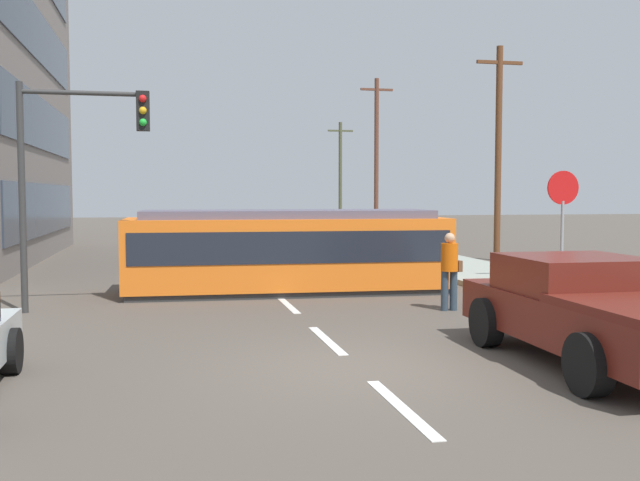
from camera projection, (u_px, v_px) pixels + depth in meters
ground_plane at (264, 284)px, 20.18m from camera, size 120.00×120.00×0.00m
sidewalk_curb_right at (562, 293)px, 17.70m from camera, size 3.20×36.00×0.14m
lane_stripe_0 at (401, 407)px, 8.47m from camera, size 0.16×2.40×0.01m
lane_stripe_1 at (327, 340)px, 12.38m from camera, size 0.16×2.40×0.01m
lane_stripe_2 at (288, 305)px, 16.28m from camera, size 0.16×2.40×0.01m
lane_stripe_3 at (247, 269)px, 24.23m from camera, size 0.16×2.40×0.01m
lane_stripe_4 at (231, 254)px, 30.09m from camera, size 0.16×2.40×0.01m
streetcar_tram at (287, 250)px, 18.38m from camera, size 8.14×2.85×2.09m
city_bus at (221, 235)px, 26.48m from camera, size 2.70×5.41×1.77m
pedestrian_crossing at (450, 267)px, 15.49m from camera, size 0.47×0.36×1.67m
pickup_truck_parked at (592, 310)px, 10.60m from camera, size 2.33×5.03×1.55m
stop_sign at (563, 207)px, 16.32m from camera, size 0.76×0.07×2.88m
traffic_light_mast at (75, 152)px, 15.26m from camera, size 2.69×0.33×4.82m
utility_pole_mid at (498, 149)px, 27.01m from camera, size 1.80×0.24×7.96m
utility_pole_far at (376, 156)px, 39.36m from camera, size 1.80×0.24×8.73m
utility_pole_distant at (340, 173)px, 51.14m from camera, size 1.80×0.24×7.53m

